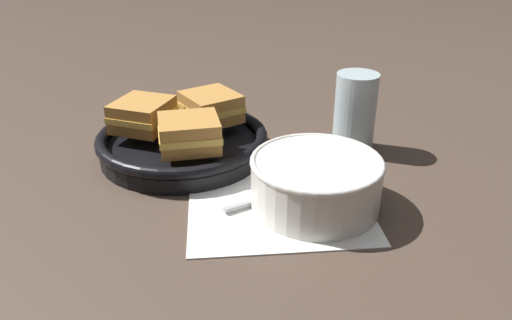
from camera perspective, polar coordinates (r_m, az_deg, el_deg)
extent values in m
plane|color=#47382D|center=(0.72, 1.26, -3.18)|extent=(4.00, 4.00, 0.00)
cube|color=white|center=(0.67, 2.26, -5.34)|extent=(0.27, 0.24, 0.00)
cylinder|color=silver|center=(0.66, 6.83, -2.72)|extent=(0.17, 0.17, 0.07)
cylinder|color=orange|center=(0.65, 6.93, -1.06)|extent=(0.15, 0.15, 0.01)
torus|color=silver|center=(0.65, 6.98, -0.20)|extent=(0.17, 0.17, 0.01)
cube|color=#9E9EA3|center=(0.67, -0.01, -4.66)|extent=(0.09, 0.03, 0.01)
ellipsoid|color=#9E9EA3|center=(0.70, 4.93, -3.12)|extent=(0.05, 0.04, 0.01)
cylinder|color=black|center=(0.81, -8.30, 1.34)|extent=(0.26, 0.26, 0.02)
torus|color=black|center=(0.81, -8.40, 2.69)|extent=(0.27, 0.27, 0.02)
cube|color=#B27A38|center=(0.82, -12.72, 4.18)|extent=(0.12, 0.12, 0.02)
cube|color=gold|center=(0.82, -12.82, 5.08)|extent=(0.12, 0.12, 0.01)
cube|color=#B27A38|center=(0.81, -12.92, 6.00)|extent=(0.12, 0.12, 0.02)
cube|color=#B27A38|center=(0.74, -7.58, 2.05)|extent=(0.09, 0.09, 0.02)
cube|color=gold|center=(0.74, -7.64, 3.04)|extent=(0.09, 0.09, 0.01)
cube|color=#B27A38|center=(0.73, -7.71, 4.05)|extent=(0.09, 0.09, 0.02)
cube|color=#B27A38|center=(0.84, -5.13, 5.17)|extent=(0.10, 0.11, 0.02)
cube|color=gold|center=(0.83, -5.17, 6.06)|extent=(0.11, 0.11, 0.01)
cube|color=#B27A38|center=(0.83, -5.21, 6.97)|extent=(0.10, 0.11, 0.02)
cylinder|color=silver|center=(0.82, 11.23, 5.33)|extent=(0.07, 0.07, 0.13)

